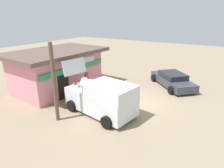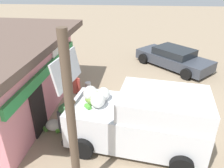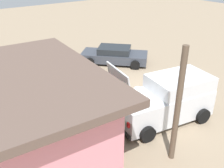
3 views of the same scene
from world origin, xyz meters
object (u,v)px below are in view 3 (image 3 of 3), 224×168
at_px(parked_sedan, 114,55).
at_px(storefront_bar, 35,110).
at_px(delivery_van, 166,99).
at_px(unloaded_banana_pile, 103,134).
at_px(customer_bending, 115,115).
at_px(paint_bucket, 80,98).
at_px(vendor_standing, 95,99).

bearing_deg(parked_sedan, storefront_bar, 125.21).
height_order(storefront_bar, delivery_van, storefront_bar).
height_order(storefront_bar, unloaded_banana_pile, storefront_bar).
xyz_separation_m(parked_sedan, customer_bending, (-6.39, 4.62, 0.34)).
bearing_deg(paint_bucket, delivery_van, -146.80).
relative_size(storefront_bar, customer_bending, 5.10).
bearing_deg(unloaded_banana_pile, storefront_bar, 63.46).
bearing_deg(vendor_standing, unloaded_banana_pile, 159.54).
bearing_deg(storefront_bar, vendor_standing, -86.36).
xyz_separation_m(vendor_standing, customer_bending, (-1.36, -0.06, -0.13)).
bearing_deg(unloaded_banana_pile, vendor_standing, -20.46).
height_order(storefront_bar, customer_bending, storefront_bar).
bearing_deg(unloaded_banana_pile, customer_bending, -99.17).
relative_size(storefront_bar, unloaded_banana_pile, 8.18).
relative_size(customer_bending, paint_bucket, 3.80).
bearing_deg(delivery_van, vendor_standing, 55.08).
height_order(storefront_bar, vendor_standing, storefront_bar).
height_order(parked_sedan, customer_bending, customer_bending).
relative_size(vendor_standing, paint_bucket, 4.63).
bearing_deg(vendor_standing, delivery_van, -124.92).
distance_m(delivery_van, vendor_standing, 3.06).
relative_size(delivery_van, paint_bucket, 12.17).
xyz_separation_m(storefront_bar, customer_bending, (-1.19, -2.74, -0.66)).
bearing_deg(parked_sedan, delivery_van, 162.23).
xyz_separation_m(parked_sedan, paint_bucket, (-3.23, 4.49, -0.35)).
distance_m(parked_sedan, vendor_standing, 6.88).
xyz_separation_m(unloaded_banana_pile, paint_bucket, (3.07, -0.66, 0.02)).
height_order(unloaded_banana_pile, paint_bucket, unloaded_banana_pile).
xyz_separation_m(storefront_bar, paint_bucket, (1.96, -2.87, -1.36)).
bearing_deg(vendor_standing, parked_sedan, -42.95).
xyz_separation_m(storefront_bar, delivery_van, (-1.58, -5.19, -0.57)).
distance_m(storefront_bar, parked_sedan, 9.07).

